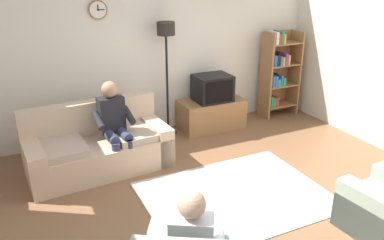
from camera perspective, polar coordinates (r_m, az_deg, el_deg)
ground_plane at (r=4.82m, az=6.88°, el=-12.13°), size 12.00×12.00×0.00m
back_wall_assembly at (r=6.53m, az=-5.17°, el=9.96°), size 6.20×0.17×2.70m
couch at (r=5.57m, az=-13.45°, el=-3.96°), size 1.96×1.01×0.90m
tv_stand at (r=6.81m, az=2.82°, el=0.89°), size 1.10×0.56×0.51m
tv at (r=6.63m, az=3.00°, el=4.66°), size 0.60×0.49×0.44m
bookshelf at (r=7.42m, az=12.31°, el=6.85°), size 0.68×0.36×1.58m
floor_lamp at (r=6.25m, az=-3.75°, el=10.39°), size 0.28×0.28×1.85m
area_rug at (r=4.98m, az=6.37°, el=-10.84°), size 2.20×1.70×0.01m
person_on_couch at (r=5.37m, az=-11.20°, el=-0.30°), size 0.53×0.56×1.24m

